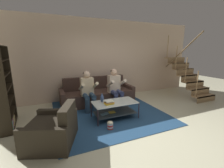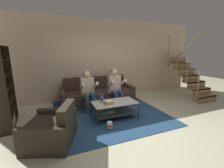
% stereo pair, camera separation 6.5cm
% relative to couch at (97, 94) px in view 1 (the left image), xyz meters
% --- Properties ---
extents(ground, '(16.80, 16.80, 0.00)m').
position_rel_couch_xyz_m(ground, '(0.27, -1.82, -0.29)').
color(ground, beige).
extents(back_partition, '(8.40, 0.12, 2.90)m').
position_rel_couch_xyz_m(back_partition, '(0.27, 0.64, 1.16)').
color(back_partition, beige).
rests_on(back_partition, ground).
extents(staircase_run, '(0.93, 1.77, 2.41)m').
position_rel_couch_xyz_m(staircase_run, '(3.52, -0.65, 0.59)').
color(staircase_run, '#A48055').
rests_on(staircase_run, ground).
extents(couch, '(2.47, 0.89, 0.87)m').
position_rel_couch_xyz_m(couch, '(0.00, 0.00, 0.00)').
color(couch, '#46322A').
rests_on(couch, ground).
extents(person_seated_left, '(0.50, 0.58, 1.19)m').
position_rel_couch_xyz_m(person_seated_left, '(-0.45, -0.53, 0.36)').
color(person_seated_left, '#2B445C').
rests_on(person_seated_left, ground).
extents(person_seated_right, '(0.50, 0.58, 1.20)m').
position_rel_couch_xyz_m(person_seated_right, '(0.45, -0.53, 0.37)').
color(person_seated_right, '#363F67').
rests_on(person_seated_right, ground).
extents(coffee_table, '(1.17, 0.61, 0.45)m').
position_rel_couch_xyz_m(coffee_table, '(0.04, -1.38, 0.01)').
color(coffee_table, '#BAC4BC').
rests_on(coffee_table, ground).
extents(area_rug, '(3.00, 3.33, 0.01)m').
position_rel_couch_xyz_m(area_rug, '(0.03, -0.82, -0.28)').
color(area_rug, navy).
rests_on(area_rug, ground).
extents(vase, '(0.09, 0.09, 0.23)m').
position_rel_couch_xyz_m(vase, '(-0.26, -1.26, 0.27)').
color(vase, '#3D558D').
rests_on(vase, coffee_table).
extents(book_stack, '(0.25, 0.20, 0.09)m').
position_rel_couch_xyz_m(book_stack, '(-0.15, -1.46, 0.20)').
color(book_stack, gold).
rests_on(book_stack, coffee_table).
extents(bookshelf, '(0.40, 1.16, 1.89)m').
position_rel_couch_xyz_m(bookshelf, '(-2.54, -0.81, 0.49)').
color(bookshelf, black).
rests_on(bookshelf, ground).
extents(armchair, '(1.12, 1.17, 0.79)m').
position_rel_couch_xyz_m(armchair, '(-1.52, -1.94, -0.02)').
color(armchair, '#2D271D').
rests_on(armchair, ground).
extents(popcorn_tub, '(0.14, 0.14, 0.19)m').
position_rel_couch_xyz_m(popcorn_tub, '(-0.29, -1.89, -0.19)').
color(popcorn_tub, red).
rests_on(popcorn_tub, ground).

